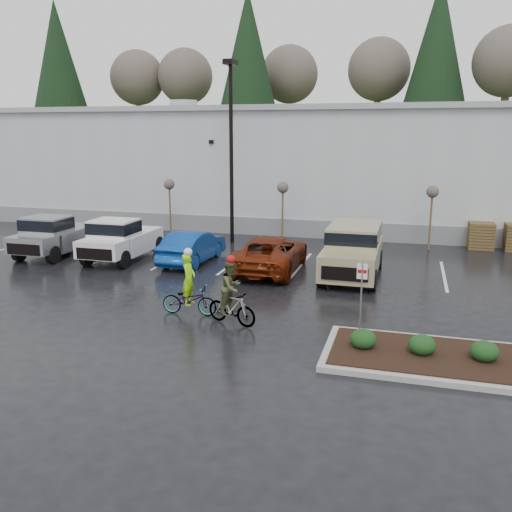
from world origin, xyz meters
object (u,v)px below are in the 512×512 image
(sapling_east, at_px, (432,195))
(car_blue, at_px, (193,247))
(sapling_mid, at_px, (283,191))
(cyclist_hivis, at_px, (189,294))
(lamppost, at_px, (231,133))
(pallet_stack_a, at_px, (481,236))
(sapling_west, at_px, (169,187))
(fire_lane_sign, at_px, (361,290))
(pickup_silver, at_px, (59,234))
(car_red, at_px, (270,253))
(cyclist_olive, at_px, (232,299))
(pickup_white, at_px, (125,237))
(suv_tan, at_px, (352,252))

(sapling_east, height_order, car_blue, sapling_east)
(sapling_mid, height_order, cyclist_hivis, sapling_mid)
(car_blue, distance_m, cyclist_hivis, 7.15)
(lamppost, bearing_deg, pallet_stack_a, 9.09)
(car_blue, bearing_deg, sapling_west, -55.25)
(fire_lane_sign, height_order, pickup_silver, fire_lane_sign)
(pallet_stack_a, xyz_separation_m, car_blue, (-12.81, -6.68, 0.06))
(sapling_mid, distance_m, fire_lane_sign, 13.92)
(car_red, bearing_deg, lamppost, -57.27)
(cyclist_olive, bearing_deg, cyclist_hivis, 90.16)
(pickup_white, distance_m, car_red, 7.08)
(suv_tan, bearing_deg, pallet_stack_a, 51.76)
(pickup_white, distance_m, cyclist_olive, 10.36)
(sapling_east, bearing_deg, cyclist_olive, -115.38)
(suv_tan, bearing_deg, sapling_west, 150.40)
(pickup_silver, bearing_deg, cyclist_hivis, -34.61)
(cyclist_hivis, bearing_deg, car_blue, 18.89)
(pickup_silver, relative_size, car_red, 0.96)
(pickup_silver, height_order, suv_tan, suv_tan)
(lamppost, bearing_deg, sapling_mid, 21.80)
(car_blue, bearing_deg, lamppost, -92.06)
(pickup_silver, bearing_deg, fire_lane_sign, -25.11)
(cyclist_hivis, distance_m, cyclist_olive, 1.68)
(sapling_west, height_order, sapling_mid, same)
(lamppost, xyz_separation_m, pickup_white, (-3.66, -4.75, -4.71))
(pickup_silver, bearing_deg, pallet_stack_a, 19.11)
(lamppost, xyz_separation_m, pallet_stack_a, (12.50, 2.00, -5.01))
(sapling_west, bearing_deg, car_blue, -57.01)
(car_red, xyz_separation_m, cyclist_hivis, (-1.09, -6.19, -0.06))
(sapling_east, bearing_deg, car_blue, -151.15)
(sapling_mid, height_order, fire_lane_sign, sapling_mid)
(pickup_white, bearing_deg, car_red, -3.08)
(pickup_white, height_order, cyclist_olive, cyclist_olive)
(sapling_mid, xyz_separation_m, pickup_white, (-6.16, -5.75, -1.75))
(pallet_stack_a, height_order, suv_tan, suv_tan)
(car_blue, relative_size, cyclist_olive, 2.04)
(suv_tan, relative_size, cyclist_hivis, 2.32)
(sapling_mid, xyz_separation_m, cyclist_hivis, (-0.18, -12.33, -2.04))
(sapling_east, relative_size, pickup_white, 0.62)
(sapling_mid, xyz_separation_m, car_blue, (-2.81, -5.68, -2.00))
(sapling_mid, relative_size, pickup_silver, 0.62)
(fire_lane_sign, height_order, cyclist_hivis, cyclist_hivis)
(sapling_mid, xyz_separation_m, pallet_stack_a, (10.00, 1.00, -2.05))
(car_blue, bearing_deg, fire_lane_sign, 140.48)
(sapling_west, distance_m, fire_lane_sign, 17.46)
(sapling_west, relative_size, pickup_white, 0.62)
(pickup_silver, height_order, cyclist_hivis, cyclist_hivis)
(pickup_white, xyz_separation_m, cyclist_olive, (7.57, -7.07, -0.18))
(car_red, xyz_separation_m, cyclist_olive, (0.51, -6.69, 0.05))
(sapling_east, height_order, cyclist_hivis, sapling_east)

